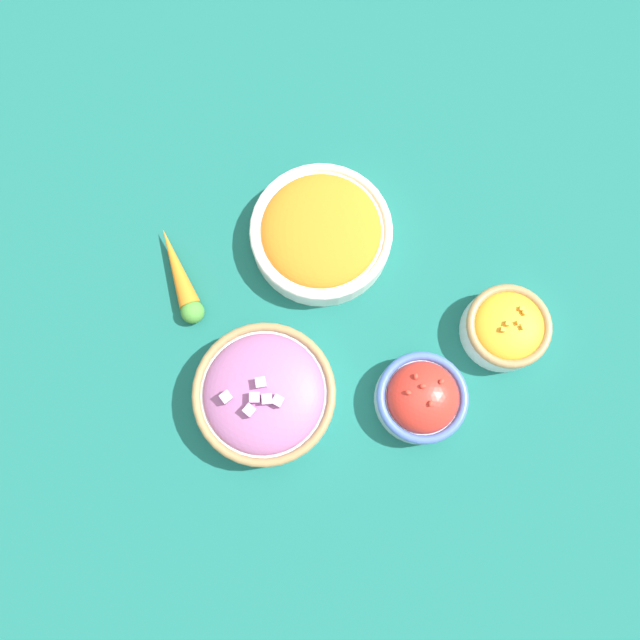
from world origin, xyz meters
TOP-DOWN VIEW (x-y plane):
  - ground_plane at (0.00, 0.00)m, footprint 3.00×3.00m
  - bowl_red_onion at (-0.01, 0.13)m, footprint 0.19×0.19m
  - bowl_squash at (-0.20, -0.17)m, footprint 0.12×0.12m
  - bowl_carrots at (0.08, -0.10)m, footprint 0.20×0.20m
  - bowl_cherry_tomatoes at (-0.17, -0.01)m, footprint 0.12×0.12m
  - loose_carrot at (0.19, 0.09)m, footprint 0.14×0.09m

SIDE VIEW (x-z plane):
  - ground_plane at x=0.00m, z-range 0.00..0.00m
  - loose_carrot at x=0.19m, z-range 0.00..0.03m
  - bowl_squash at x=-0.20m, z-range 0.00..0.06m
  - bowl_carrots at x=0.08m, z-range 0.00..0.06m
  - bowl_cherry_tomatoes at x=-0.17m, z-range -0.01..0.07m
  - bowl_red_onion at x=-0.01m, z-range -0.01..0.08m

